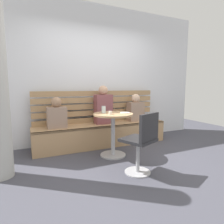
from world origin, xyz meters
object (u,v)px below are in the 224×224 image
(cafe_table, at_px, (113,126))
(cup_espresso_small, at_px, (110,113))
(white_chair, at_px, (142,141))
(person_adult, at_px, (103,107))
(person_child_left, at_px, (135,109))
(booth_bench, at_px, (102,134))
(cup_glass_tall, at_px, (104,110))
(person_child_middle, at_px, (57,115))
(plate_small, at_px, (125,113))

(cafe_table, relative_size, cup_espresso_small, 13.21)
(white_chair, distance_m, person_adult, 1.53)
(person_adult, height_order, person_child_left, person_adult)
(booth_bench, relative_size, cup_glass_tall, 22.50)
(person_adult, height_order, person_child_middle, person_adult)
(cup_espresso_small, bearing_deg, person_child_middle, 136.31)
(person_child_left, bearing_deg, plate_small, -132.06)
(white_chair, bearing_deg, plate_small, 78.45)
(cup_espresso_small, bearing_deg, booth_bench, 78.28)
(white_chair, xyz_separation_m, person_child_middle, (-0.89, 1.43, 0.22))
(booth_bench, xyz_separation_m, white_chair, (-0.01, -1.46, 0.24))
(white_chair, height_order, person_adult, person_adult)
(person_child_left, bearing_deg, person_child_middle, -177.95)
(person_adult, relative_size, plate_small, 4.54)
(person_adult, height_order, cup_glass_tall, person_adult)
(white_chair, distance_m, cup_glass_tall, 1.00)
(cafe_table, distance_m, plate_small, 0.31)
(plate_small, bearing_deg, person_child_left, 47.94)
(white_chair, bearing_deg, person_child_middle, 121.83)
(plate_small, bearing_deg, person_child_middle, 147.76)
(person_adult, distance_m, plate_small, 0.73)
(person_adult, distance_m, person_child_middle, 0.94)
(cafe_table, xyz_separation_m, cup_espresso_small, (-0.09, -0.09, 0.25))
(cup_glass_tall, bearing_deg, cup_espresso_small, -81.40)
(cafe_table, xyz_separation_m, plate_small, (0.21, -0.04, 0.23))
(person_child_middle, height_order, cup_glass_tall, person_child_middle)
(booth_bench, bearing_deg, cafe_table, -95.52)
(person_child_left, xyz_separation_m, plate_small, (-0.65, -0.72, 0.05))
(person_adult, distance_m, cup_espresso_small, 0.80)
(white_chair, xyz_separation_m, cup_glass_tall, (-0.18, 0.93, 0.34))
(cafe_table, height_order, person_child_left, person_child_left)
(white_chair, relative_size, person_child_middle, 1.50)
(white_chair, height_order, person_child_left, person_child_left)
(plate_small, bearing_deg, cup_glass_tall, 154.66)
(cafe_table, height_order, cup_espresso_small, cup_espresso_small)
(white_chair, bearing_deg, booth_bench, 89.67)
(white_chair, height_order, cup_espresso_small, white_chair)
(plate_small, bearing_deg, cup_espresso_small, -170.32)
(person_adult, xyz_separation_m, person_child_left, (0.76, 0.00, -0.09))
(person_adult, bearing_deg, white_chair, -91.70)
(white_chair, bearing_deg, cup_espresso_small, 101.32)
(cup_espresso_small, bearing_deg, plate_small, 9.68)
(booth_bench, height_order, person_child_middle, person_child_middle)
(booth_bench, xyz_separation_m, cafe_table, (-0.06, -0.65, 0.30))
(booth_bench, bearing_deg, white_chair, -90.33)
(person_adult, xyz_separation_m, plate_small, (0.11, -0.72, -0.04))
(booth_bench, height_order, cafe_table, cafe_table)
(cafe_table, bearing_deg, cup_espresso_small, -135.62)
(booth_bench, relative_size, person_adult, 3.50)
(person_adult, relative_size, person_child_left, 1.30)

